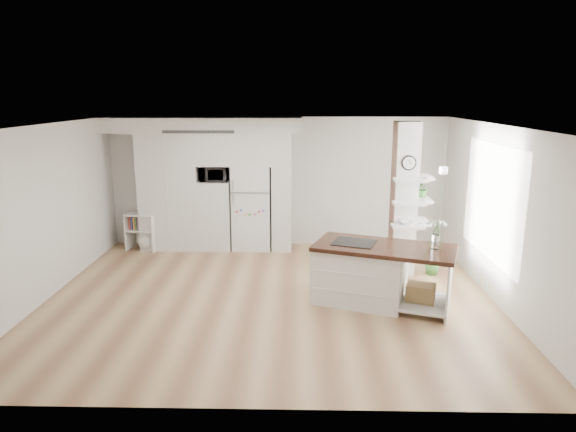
% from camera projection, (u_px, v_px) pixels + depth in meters
% --- Properties ---
extents(floor, '(7.00, 6.00, 0.01)m').
position_uv_depth(floor, '(270.00, 297.00, 8.17)').
color(floor, tan).
rests_on(floor, ground).
extents(room, '(7.04, 6.04, 2.72)m').
position_uv_depth(room, '(269.00, 182.00, 7.75)').
color(room, white).
rests_on(room, ground).
extents(cabinet_wall, '(4.00, 0.71, 2.70)m').
position_uv_depth(cabinet_wall, '(206.00, 177.00, 10.46)').
color(cabinet_wall, white).
rests_on(cabinet_wall, floor).
extents(refrigerator, '(0.78, 0.69, 1.75)m').
position_uv_depth(refrigerator, '(252.00, 207.00, 10.59)').
color(refrigerator, white).
rests_on(refrigerator, floor).
extents(column, '(0.69, 0.90, 2.70)m').
position_uv_depth(column, '(410.00, 200.00, 8.91)').
color(column, silver).
rests_on(column, floor).
extents(window, '(0.00, 2.40, 2.40)m').
position_uv_depth(window, '(492.00, 202.00, 8.04)').
color(window, white).
rests_on(window, room).
extents(pendant_light, '(0.12, 0.12, 0.10)m').
position_uv_depth(pendant_light, '(381.00, 163.00, 7.79)').
color(pendant_light, white).
rests_on(pendant_light, room).
extents(kitchen_island, '(2.27, 1.61, 1.50)m').
position_uv_depth(kitchen_island, '(368.00, 272.00, 7.88)').
color(kitchen_island, white).
rests_on(kitchen_island, floor).
extents(bookshelf, '(0.72, 0.51, 0.77)m').
position_uv_depth(bookshelf, '(144.00, 234.00, 10.58)').
color(bookshelf, white).
rests_on(bookshelf, floor).
extents(floor_plant_a, '(0.31, 0.27, 0.50)m').
position_uv_depth(floor_plant_a, '(380.00, 268.00, 8.79)').
color(floor_plant_a, '#3C7A30').
rests_on(floor_plant_a, floor).
extents(floor_plant_b, '(0.33, 0.33, 0.47)m').
position_uv_depth(floor_plant_b, '(432.00, 262.00, 9.15)').
color(floor_plant_b, '#3C7A30').
rests_on(floor_plant_b, floor).
extents(microwave, '(0.54, 0.37, 0.30)m').
position_uv_depth(microwave, '(214.00, 174.00, 10.39)').
color(microwave, '#2D2D2D').
rests_on(microwave, cabinet_wall).
extents(shelf_plant, '(0.27, 0.23, 0.30)m').
position_uv_depth(shelf_plant, '(423.00, 189.00, 9.03)').
color(shelf_plant, '#3C7A30').
rests_on(shelf_plant, column).
extents(decor_bowl, '(0.22, 0.22, 0.05)m').
position_uv_depth(decor_bowl, '(407.00, 223.00, 8.77)').
color(decor_bowl, white).
rests_on(decor_bowl, column).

